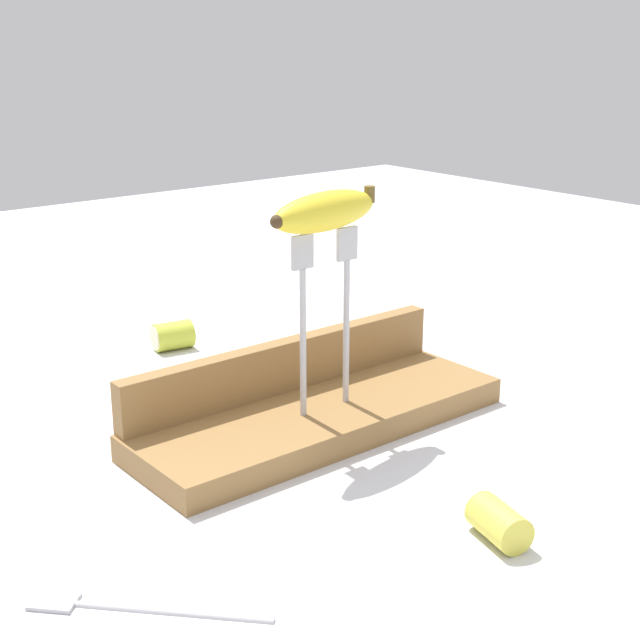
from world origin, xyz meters
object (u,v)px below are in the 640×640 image
(fork_stand_center, at_px, (325,305))
(banana_chunk_near, at_px, (498,522))
(banana_raised_center, at_px, (325,211))
(banana_chunk_far, at_px, (172,336))
(fork_fallen_near, at_px, (118,605))

(fork_stand_center, bearing_deg, banana_chunk_near, -95.38)
(fork_stand_center, height_order, banana_raised_center, banana_raised_center)
(banana_chunk_near, bearing_deg, banana_chunk_far, 86.64)
(fork_stand_center, bearing_deg, banana_raised_center, -170.37)
(banana_chunk_near, relative_size, banana_chunk_far, 1.09)
(fork_stand_center, relative_size, banana_raised_center, 1.27)
(fork_fallen_near, height_order, banana_chunk_far, banana_chunk_far)
(fork_stand_center, height_order, fork_fallen_near, fork_stand_center)
(banana_raised_center, relative_size, banana_chunk_far, 2.63)
(fork_fallen_near, distance_m, banana_chunk_far, 0.61)
(fork_stand_center, xyz_separation_m, banana_chunk_near, (-0.03, -0.27, -0.13))
(banana_chunk_far, bearing_deg, fork_fallen_near, -124.36)
(banana_raised_center, xyz_separation_m, banana_chunk_far, (0.01, 0.35, -0.23))
(fork_fallen_near, bearing_deg, banana_raised_center, 24.53)
(fork_stand_center, height_order, banana_chunk_far, fork_stand_center)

